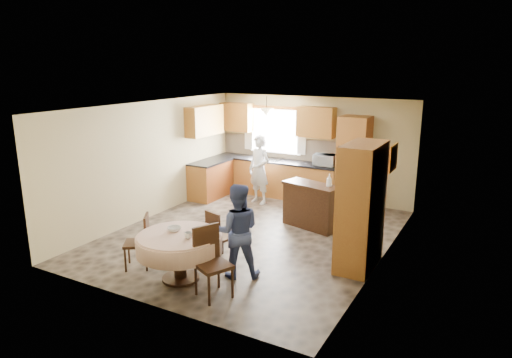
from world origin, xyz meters
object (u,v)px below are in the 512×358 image
Objects in this scene: sideboard at (311,207)px; person_dining at (237,231)px; chair_back at (218,234)px; chair_right at (210,258)px; chair_left at (141,239)px; cupboard at (361,207)px; dining_table at (179,244)px; person_sink at (259,170)px; oven_tower at (353,163)px.

sideboard is 0.80× the size of person_dining.
sideboard is at bearing -90.64° from chair_back.
sideboard is 3.33m from chair_right.
chair_left is at bearing -13.07° from person_dining.
cupboard is 3.61m from chair_left.
chair_right is at bearing -128.87° from cupboard.
dining_table is (-2.27, -1.81, -0.45)m from cupboard.
chair_right is (0.68, -0.16, -0.01)m from dining_table.
sideboard is at bearing 74.35° from dining_table.
person_sink is (-3.12, 2.31, -0.21)m from cupboard.
cupboard is 2.04m from person_dining.
chair_right is at bearing -95.90° from oven_tower.
cupboard reaches higher than chair_back.
person_sink is at bearing 145.91° from chair_left.
dining_table is 1.27× the size of chair_right.
chair_back is (-0.75, -2.31, 0.06)m from sideboard.
chair_right is at bearing 135.81° from chair_back.
chair_left is (-0.83, 0.05, -0.08)m from dining_table.
sideboard is 2.03m from cupboard.
cupboard is (1.07, -3.05, -0.03)m from oven_tower.
chair_back is at bearing 54.00° from chair_right.
oven_tower is at bearing 94.35° from sideboard.
person_sink is at bearing -55.99° from chair_back.
person_dining is (-1.56, -1.28, -0.28)m from cupboard.
cupboard is 3.88m from person_sink.
chair_back reaches higher than dining_table.
cupboard is at bearing -21.54° from person_sink.
chair_left is at bearing -112.87° from oven_tower.
person_dining is at bearing -78.95° from sideboard.
oven_tower reaches higher than dining_table.
oven_tower is 4.37m from person_dining.
chair_left reaches higher than sideboard.
oven_tower is 1.84m from sideboard.
chair_left is 0.60× the size of person_dining.
person_dining reaches higher than chair_left.
cupboard is 2.01× the size of chair_right.
sideboard is at bearing 22.04° from chair_right.
sideboard is 1.17× the size of chair_right.
sideboard is 3.29m from dining_table.
person_dining is (-0.49, -4.33, -0.31)m from oven_tower.
oven_tower reaches higher than chair_back.
dining_table is 1.46× the size of chair_left.
sideboard is 3.55m from chair_left.
chair_right is 0.63× the size of person_sink.
chair_back is 0.71m from person_dining.
chair_right is at bearing -13.01° from dining_table.
oven_tower is at bearing 34.96° from person_sink.
person_sink is (-2.05, -0.74, -0.24)m from oven_tower.
cupboard reaches higher than dining_table.
person_sink is at bearing 165.86° from sideboard.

